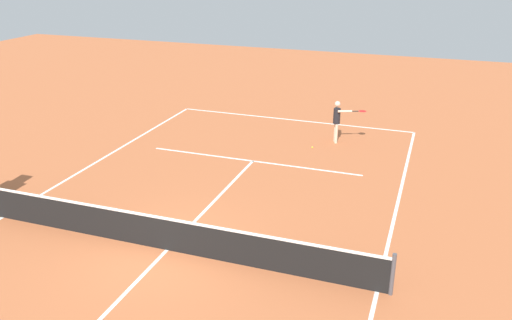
# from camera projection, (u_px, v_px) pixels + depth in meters

# --- Properties ---
(ground_plane) EXTENTS (60.00, 60.00, 0.00)m
(ground_plane) POSITION_uv_depth(u_px,v_px,m) (167.00, 250.00, 13.83)
(ground_plane) COLOR #B76038
(court_lines) EXTENTS (10.99, 24.25, 0.01)m
(court_lines) POSITION_uv_depth(u_px,v_px,m) (167.00, 250.00, 13.82)
(court_lines) COLOR white
(court_lines) RESTS_ON ground
(tennis_net) EXTENTS (11.59, 0.10, 1.07)m
(tennis_net) POSITION_uv_depth(u_px,v_px,m) (166.00, 233.00, 13.64)
(tennis_net) COLOR #4C4C51
(tennis_net) RESTS_ON ground
(player_serving) EXTENTS (1.32, 0.59, 1.73)m
(player_serving) POSITION_uv_depth(u_px,v_px,m) (338.00, 118.00, 21.19)
(player_serving) COLOR beige
(player_serving) RESTS_ON ground
(tennis_ball) EXTENTS (0.07, 0.07, 0.07)m
(tennis_ball) POSITION_uv_depth(u_px,v_px,m) (312.00, 147.00, 20.91)
(tennis_ball) COLOR #CCE033
(tennis_ball) RESTS_ON ground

